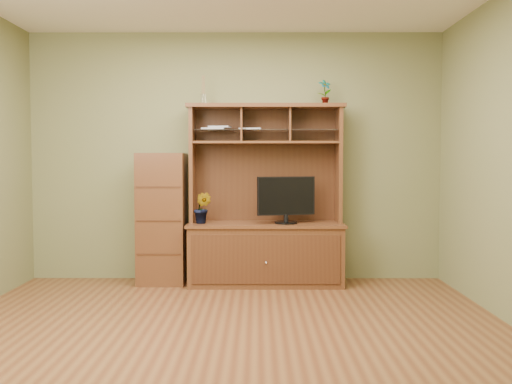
{
  "coord_description": "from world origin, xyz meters",
  "views": [
    {
      "loc": [
        0.24,
        -4.27,
        1.31
      ],
      "look_at": [
        0.23,
        1.2,
        1.01
      ],
      "focal_mm": 40.0,
      "sensor_mm": 36.0,
      "label": 1
    }
  ],
  "objects": [
    {
      "name": "media_hutch",
      "position": [
        0.33,
        1.73,
        0.52
      ],
      "size": [
        1.66,
        0.61,
        1.9
      ],
      "color": "#492A15",
      "rests_on": "room"
    },
    {
      "name": "side_cabinet",
      "position": [
        -0.77,
        1.76,
        0.69
      ],
      "size": [
        0.49,
        0.45,
        1.39
      ],
      "color": "#492A15",
      "rests_on": "room"
    },
    {
      "name": "room",
      "position": [
        0.0,
        0.0,
        1.35
      ],
      "size": [
        4.54,
        4.04,
        2.74
      ],
      "color": "#593019",
      "rests_on": "ground"
    },
    {
      "name": "orchid_plant",
      "position": [
        -0.33,
        1.65,
        0.81
      ],
      "size": [
        0.21,
        0.19,
        0.33
      ],
      "primitive_type": "imported",
      "rotation": [
        0.0,
        0.0,
        -0.26
      ],
      "color": "#2A571D",
      "rests_on": "media_hutch"
    },
    {
      "name": "magazines",
      "position": [
        -0.08,
        1.8,
        1.65
      ],
      "size": [
        0.64,
        0.2,
        0.04
      ],
      "color": "silver",
      "rests_on": "media_hutch"
    },
    {
      "name": "top_plant",
      "position": [
        0.95,
        1.8,
        2.03
      ],
      "size": [
        0.16,
        0.14,
        0.27
      ],
      "primitive_type": "imported",
      "rotation": [
        0.0,
        0.0,
        0.33
      ],
      "color": "#2F6D26",
      "rests_on": "media_hutch"
    },
    {
      "name": "monitor",
      "position": [
        0.54,
        1.65,
        0.91
      ],
      "size": [
        0.61,
        0.24,
        0.49
      ],
      "rotation": [
        0.0,
        0.0,
        0.27
      ],
      "color": "black",
      "rests_on": "media_hutch"
    },
    {
      "name": "reed_diffuser",
      "position": [
        -0.33,
        1.8,
        2.02
      ],
      "size": [
        0.06,
        0.06,
        0.31
      ],
      "color": "silver",
      "rests_on": "media_hutch"
    }
  ]
}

